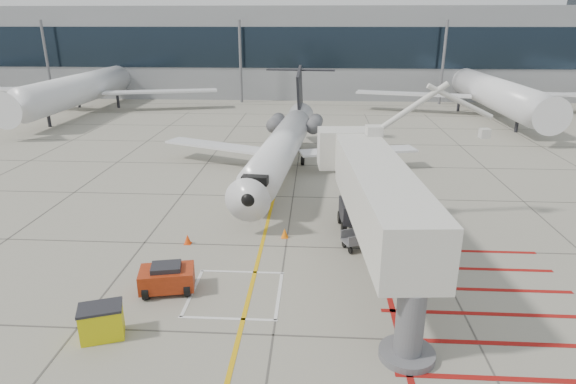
# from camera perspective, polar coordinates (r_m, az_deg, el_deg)

# --- Properties ---
(ground_plane) EXTENTS (260.00, 260.00, 0.00)m
(ground_plane) POSITION_cam_1_polar(r_m,az_deg,el_deg) (23.29, -0.89, -10.80)
(ground_plane) COLOR gray
(ground_plane) RESTS_ON ground
(regional_jet) EXTENTS (24.96, 30.32, 7.46)m
(regional_jet) POSITION_cam_1_polar(r_m,az_deg,el_deg) (36.38, -1.26, 6.80)
(regional_jet) COLOR white
(regional_jet) RESTS_ON ground_plane
(jet_bridge) EXTENTS (9.87, 18.56, 7.18)m
(jet_bridge) POSITION_cam_1_polar(r_m,az_deg,el_deg) (22.87, 10.83, -1.75)
(jet_bridge) COLOR silver
(jet_bridge) RESTS_ON ground_plane
(pushback_tug) EXTENTS (2.70, 1.99, 1.42)m
(pushback_tug) POSITION_cam_1_polar(r_m,az_deg,el_deg) (23.05, -14.15, -9.76)
(pushback_tug) COLOR #A02B0F
(pushback_tug) RESTS_ON ground_plane
(spill_bin) EXTENTS (1.86, 1.54, 1.38)m
(spill_bin) POSITION_cam_1_polar(r_m,az_deg,el_deg) (20.79, -21.21, -14.13)
(spill_bin) COLOR #CAC40B
(spill_bin) RESTS_ON ground_plane
(baggage_cart) EXTENTS (1.96, 1.62, 1.06)m
(baggage_cart) POSITION_cam_1_polar(r_m,az_deg,el_deg) (26.62, 8.35, -5.63)
(baggage_cart) COLOR #58585D
(baggage_cart) RESTS_ON ground_plane
(ground_power_unit) EXTENTS (2.50, 1.88, 1.75)m
(ground_power_unit) POSITION_cam_1_polar(r_m,az_deg,el_deg) (25.88, 13.32, -5.89)
(ground_power_unit) COLOR silver
(ground_power_unit) RESTS_ON ground_plane
(cone_nose) EXTENTS (0.41, 0.41, 0.56)m
(cone_nose) POSITION_cam_1_polar(r_m,az_deg,el_deg) (27.59, -11.82, -5.49)
(cone_nose) COLOR #EE420C
(cone_nose) RESTS_ON ground_plane
(cone_side) EXTENTS (0.41, 0.41, 0.57)m
(cone_side) POSITION_cam_1_polar(r_m,az_deg,el_deg) (27.76, -0.40, -4.88)
(cone_side) COLOR orange
(cone_side) RESTS_ON ground_plane
(terminal_building) EXTENTS (180.00, 28.00, 14.00)m
(terminal_building) POSITION_cam_1_polar(r_m,az_deg,el_deg) (90.56, 9.11, 16.32)
(terminal_building) COLOR gray
(terminal_building) RESTS_ON ground_plane
(terminal_glass_band) EXTENTS (180.00, 0.10, 6.00)m
(terminal_glass_band) POSITION_cam_1_polar(r_m,az_deg,el_deg) (76.55, 10.15, 16.46)
(terminal_glass_band) COLOR black
(terminal_glass_band) RESTS_ON ground_plane
(bg_aircraft_b) EXTENTS (34.80, 38.67, 11.60)m
(bg_aircraft_b) POSITION_cam_1_polar(r_m,az_deg,el_deg) (73.39, -22.66, 13.45)
(bg_aircraft_b) COLOR silver
(bg_aircraft_b) RESTS_ON ground_plane
(bg_aircraft_c) EXTENTS (34.06, 37.84, 11.35)m
(bg_aircraft_c) POSITION_cam_1_polar(r_m,az_deg,el_deg) (70.02, 22.72, 13.12)
(bg_aircraft_c) COLOR silver
(bg_aircraft_c) RESTS_ON ground_plane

